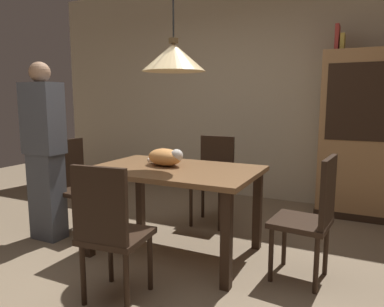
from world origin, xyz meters
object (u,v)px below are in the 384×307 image
(hutch_bookcase, at_px, (373,139))
(person_standing, at_px, (45,152))
(chair_near_front, at_px, (110,228))
(pendant_lamp, at_px, (174,57))
(chair_far_back, at_px, (214,176))
(cat_sleeping, at_px, (166,157))
(chair_right_side, at_px, (312,214))
(book_red_tall, at_px, (337,38))
(chair_left_side, at_px, (76,182))
(dining_table, at_px, (175,179))
(book_yellow_short, at_px, (343,43))

(hutch_bookcase, distance_m, person_standing, 3.42)
(hutch_bookcase, bearing_deg, chair_near_front, -119.72)
(pendant_lamp, xyz_separation_m, hutch_bookcase, (1.52, 1.77, -0.77))
(chair_far_back, distance_m, cat_sleeping, 0.89)
(chair_near_front, bearing_deg, person_standing, 153.17)
(chair_right_side, bearing_deg, book_red_tall, 91.24)
(chair_far_back, distance_m, hutch_bookcase, 1.80)
(hutch_bookcase, bearing_deg, cat_sleeping, -133.55)
(chair_left_side, relative_size, pendant_lamp, 0.72)
(dining_table, bearing_deg, chair_near_front, -89.49)
(dining_table, xyz_separation_m, book_red_tall, (1.09, 1.77, 1.34))
(dining_table, xyz_separation_m, chair_right_side, (1.13, -0.01, -0.14))
(dining_table, bearing_deg, book_red_tall, 58.41)
(person_standing, bearing_deg, chair_right_side, 5.69)
(dining_table, height_order, book_red_tall, book_red_tall)
(dining_table, distance_m, book_red_tall, 2.47)
(dining_table, height_order, chair_far_back, chair_far_back)
(chair_right_side, bearing_deg, person_standing, -174.31)
(chair_left_side, distance_m, book_yellow_short, 3.21)
(pendant_lamp, bearing_deg, book_yellow_short, 57.09)
(chair_right_side, relative_size, person_standing, 0.56)
(hutch_bookcase, height_order, book_yellow_short, book_yellow_short)
(chair_near_front, relative_size, person_standing, 0.56)
(dining_table, xyz_separation_m, chair_near_front, (0.01, -0.88, -0.14))
(chair_far_back, relative_size, pendant_lamp, 0.72)
(chair_left_side, distance_m, hutch_bookcase, 3.20)
(chair_right_side, xyz_separation_m, cat_sleeping, (-1.24, 0.06, 0.32))
(chair_far_back, bearing_deg, chair_right_side, -38.10)
(chair_left_side, height_order, pendant_lamp, pendant_lamp)
(book_yellow_short, bearing_deg, cat_sleeping, -126.23)
(dining_table, relative_size, hutch_bookcase, 0.76)
(chair_left_side, height_order, book_red_tall, book_red_tall)
(cat_sleeping, bearing_deg, chair_near_front, -82.60)
(dining_table, xyz_separation_m, chair_far_back, (-0.00, 0.88, -0.14))
(dining_table, height_order, chair_right_side, chair_right_side)
(chair_right_side, distance_m, book_yellow_short, 2.28)
(chair_far_back, bearing_deg, book_yellow_short, 37.89)
(dining_table, height_order, book_yellow_short, book_yellow_short)
(chair_far_back, xyz_separation_m, person_standing, (-1.24, -1.12, 0.33))
(chair_left_side, bearing_deg, dining_table, -0.39)
(chair_near_front, distance_m, chair_right_side, 1.42)
(person_standing, bearing_deg, book_yellow_short, 40.12)
(chair_far_back, distance_m, pendant_lamp, 1.45)
(chair_left_side, xyz_separation_m, cat_sleeping, (1.01, 0.05, 0.32))
(cat_sleeping, distance_m, person_standing, 1.17)
(pendant_lamp, height_order, person_standing, pendant_lamp)
(chair_left_side, height_order, book_yellow_short, book_yellow_short)
(book_red_tall, bearing_deg, book_yellow_short, 0.00)
(chair_far_back, relative_size, hutch_bookcase, 0.50)
(chair_far_back, relative_size, book_red_tall, 3.32)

